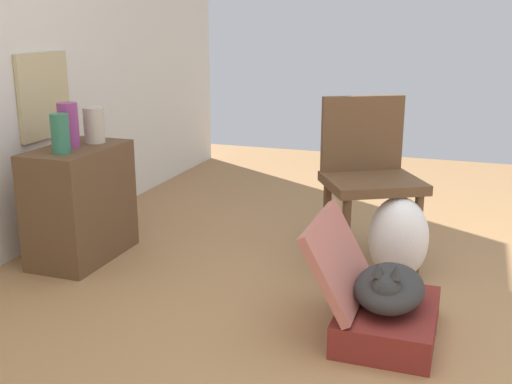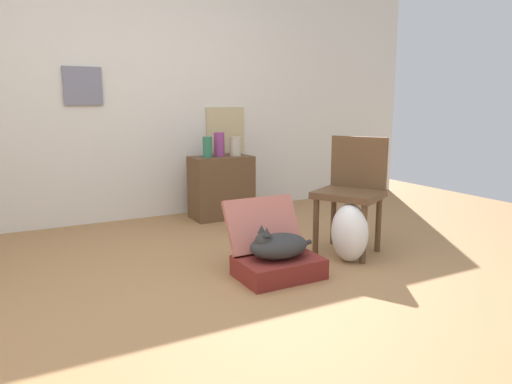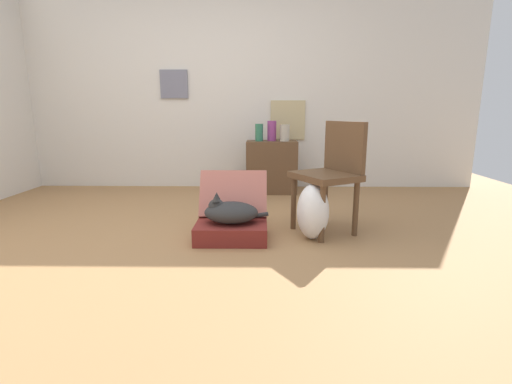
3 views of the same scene
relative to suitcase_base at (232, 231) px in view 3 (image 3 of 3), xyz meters
The scene contains 11 objects.
ground_plane 0.31m from the suitcase_base, 151.00° to the right, with size 7.68×7.68×0.00m, color #9E7247.
wall_back 2.46m from the suitcase_base, 97.19° to the left, with size 6.40×0.15×2.60m.
suitcase_base is the anchor object (origin of this frame).
suitcase_lid 0.33m from the suitcase_base, 90.00° to the left, with size 0.54×0.39×0.04m, color #B26356.
cat 0.15m from the suitcase_base, behind, with size 0.48×0.28×0.23m.
plastic_bag_white 0.64m from the suitcase_base, ahead, with size 0.24×0.30×0.43m, color white.
side_table 1.75m from the suitcase_base, 78.45° to the left, with size 0.60×0.34×0.62m, color brown.
vase_tall 1.81m from the suitcase_base, 83.26° to the left, with size 0.09×0.09×0.20m, color #2D7051.
vase_short 1.87m from the suitcase_base, 73.54° to the left, with size 0.11×0.11×0.19m, color #B7AD99.
vase_round 1.89m from the suitcase_base, 78.69° to the left, with size 0.11×0.11×0.23m, color #8C387A.
chair 0.92m from the suitcase_base, 16.19° to the left, with size 0.59×0.61×0.88m.
Camera 3 is at (0.49, -2.53, 0.96)m, focal length 25.95 mm.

